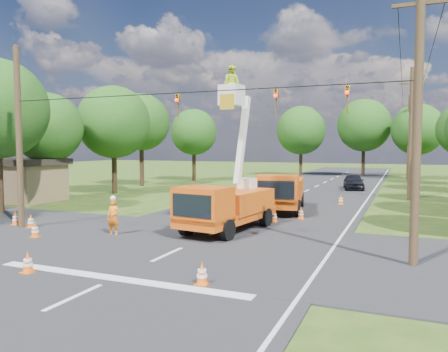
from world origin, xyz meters
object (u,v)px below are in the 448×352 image
at_px(traffic_cone_4, 35,230).
at_px(pole_right_near, 417,116).
at_px(tree_far_b, 364,125).
at_px(ground_worker, 113,217).
at_px(pole_left, 19,138).
at_px(tree_left_c, 47,128).
at_px(pole_right_far, 409,137).
at_px(pole_right_mid, 411,133).
at_px(second_truck, 281,192).
at_px(tree_left_d, 114,122).
at_px(traffic_cone_2, 274,216).
at_px(traffic_cone_1, 202,273).
at_px(traffic_cone_7, 341,200).
at_px(traffic_cone_0, 28,263).
at_px(distant_car, 353,182).
at_px(traffic_cone_3, 301,213).
at_px(shed, 23,179).
at_px(tree_left_e, 141,122).
at_px(tree_far_a, 301,130).
at_px(traffic_cone_5, 31,221).
at_px(traffic_cone_6, 15,219).
at_px(tree_far_c, 418,130).

bearing_deg(traffic_cone_4, pole_right_near, 5.50).
bearing_deg(tree_far_b, ground_worker, -99.11).
distance_m(pole_left, tree_left_c, 11.44).
xyz_separation_m(ground_worker, pole_right_far, (12.67, 39.69, 4.26)).
distance_m(ground_worker, pole_right_mid, 23.80).
bearing_deg(pole_right_near, second_truck, 126.00).
relative_size(second_truck, tree_left_d, 0.73).
relative_size(traffic_cone_2, pole_left, 0.08).
bearing_deg(pole_left, traffic_cone_1, -20.89).
relative_size(traffic_cone_7, pole_right_mid, 0.07).
bearing_deg(traffic_cone_0, pole_right_mid, 65.90).
relative_size(second_truck, distant_car, 1.55).
distance_m(pole_right_mid, tree_left_c, 27.32).
bearing_deg(tree_left_c, pole_right_far, 51.12).
height_order(second_truck, traffic_cone_3, second_truck).
bearing_deg(traffic_cone_2, tree_far_b, 88.12).
bearing_deg(shed, traffic_cone_1, -31.44).
distance_m(ground_worker, pole_right_far, 41.88).
distance_m(second_truck, tree_left_e, 22.02).
relative_size(pole_right_far, tree_left_d, 1.08).
bearing_deg(tree_far_a, traffic_cone_5, -95.41).
bearing_deg(tree_far_a, traffic_cone_6, -97.20).
bearing_deg(tree_far_a, pole_right_near, -72.57).
xyz_separation_m(distant_car, pole_right_mid, (4.76, -6.32, 4.36)).
relative_size(traffic_cone_0, traffic_cone_3, 1.00).
relative_size(traffic_cone_2, tree_far_a, 0.07).
bearing_deg(tree_left_e, distant_car, 11.87).
xyz_separation_m(traffic_cone_5, pole_right_near, (17.56, -0.16, 4.75)).
bearing_deg(pole_left, tree_far_b, 74.48).
bearing_deg(traffic_cone_0, traffic_cone_2, 68.65).
bearing_deg(traffic_cone_6, shed, 135.12).
height_order(distant_car, pole_right_near, pole_right_near).
bearing_deg(tree_left_e, tree_left_c, -88.68).
xyz_separation_m(traffic_cone_5, tree_far_c, (18.56, 41.84, 5.70)).
bearing_deg(shed, traffic_cone_0, -42.48).
bearing_deg(distant_car, tree_left_c, -149.16).
distance_m(tree_far_a, tree_far_b, 8.27).
height_order(shed, tree_far_a, tree_far_a).
height_order(distant_car, traffic_cone_1, distant_car).
bearing_deg(pole_right_near, shed, 163.20).
height_order(second_truck, traffic_cone_7, second_truck).
xyz_separation_m(traffic_cone_6, shed, (-7.62, 7.59, 1.26)).
bearing_deg(traffic_cone_1, traffic_cone_3, 89.35).
distance_m(pole_right_near, shed, 27.90).
height_order(ground_worker, tree_left_e, tree_left_e).
xyz_separation_m(traffic_cone_1, traffic_cone_4, (-9.77, 3.16, 0.00)).
bearing_deg(traffic_cone_3, tree_left_e, 144.40).
height_order(ground_worker, traffic_cone_6, ground_worker).
height_order(pole_right_mid, tree_far_a, pole_right_mid).
bearing_deg(traffic_cone_1, tree_left_c, 144.58).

